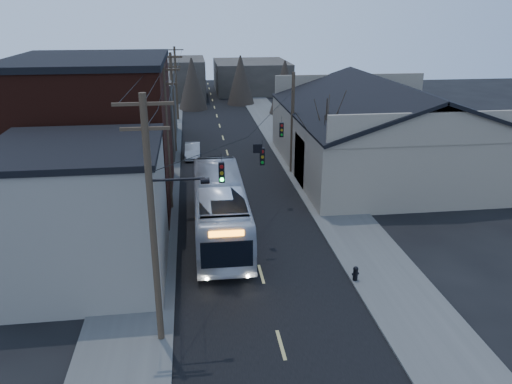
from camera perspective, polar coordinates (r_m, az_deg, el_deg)
ground at (r=20.43m, az=3.92°, el=-20.43°), size 160.00×160.00×0.00m
road_surface at (r=47.18m, az=-3.14°, el=3.86°), size 9.00×110.00×0.02m
sidewalk_left at (r=47.16m, az=-11.05°, el=3.57°), size 4.00×110.00×0.12m
sidewalk_right at (r=48.06m, az=4.63°, el=4.20°), size 4.00×110.00×0.12m
building_clapboard at (r=26.68m, az=-19.23°, el=-2.50°), size 8.00×8.00×7.00m
building_brick at (r=36.73m, az=-17.86°, el=6.22°), size 10.00×12.00×10.00m
building_left_far at (r=52.45m, az=-14.27°, el=8.87°), size 9.00×14.00×7.00m
warehouse at (r=44.61m, az=14.30°, el=5.87°), size 16.16×20.60×7.73m
building_far_left at (r=80.85m, az=-9.53°, el=12.67°), size 10.00×12.00×6.00m
building_far_right at (r=86.45m, az=-0.56°, el=13.08°), size 12.00×14.00×5.00m
bare_tree at (r=37.76m, az=7.89°, el=5.17°), size 0.40×0.40×7.20m
utility_lines at (r=40.17m, az=-7.08°, el=8.11°), size 11.24×45.28×10.50m
bus at (r=30.71m, az=-4.14°, el=-1.81°), size 3.12×12.91×3.59m
parked_car at (r=47.65m, az=-7.26°, el=4.71°), size 1.49×4.04×1.32m
fire_hydrant at (r=26.44m, az=11.30°, el=-9.04°), size 0.38×0.27×0.78m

